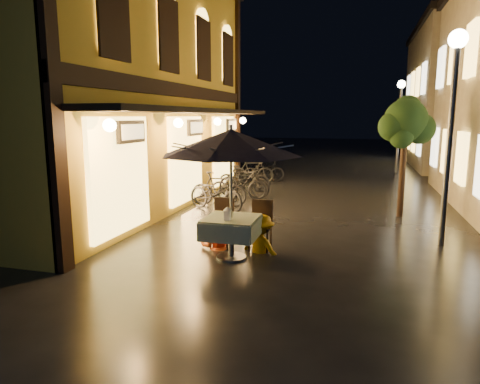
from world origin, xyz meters
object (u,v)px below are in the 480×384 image
(cafe_table, at_px, (231,228))
(person_yellow, at_px, (261,216))
(patio_umbrella, at_px, (231,142))
(person_orange, at_px, (216,214))
(table_lantern, at_px, (227,213))
(bicycle_0, at_px, (216,193))
(streetlamp_near, at_px, (453,100))

(cafe_table, bearing_deg, person_yellow, 51.27)
(patio_umbrella, height_order, person_orange, patio_umbrella)
(cafe_table, relative_size, table_lantern, 3.96)
(cafe_table, xyz_separation_m, table_lantern, (0.00, -0.23, 0.33))
(person_yellow, bearing_deg, table_lantern, 78.70)
(table_lantern, bearing_deg, bicycle_0, 111.64)
(table_lantern, height_order, person_orange, person_orange)
(person_orange, xyz_separation_m, bicycle_0, (-1.12, 3.24, -0.21))
(patio_umbrella, distance_m, person_yellow, 1.60)
(streetlamp_near, bearing_deg, cafe_table, -153.44)
(patio_umbrella, xyz_separation_m, table_lantern, (0.00, -0.23, -1.23))
(person_yellow, bearing_deg, person_orange, 18.39)
(cafe_table, distance_m, person_orange, 0.73)
(patio_umbrella, distance_m, table_lantern, 1.25)
(streetlamp_near, bearing_deg, bicycle_0, 161.56)
(person_orange, height_order, bicycle_0, person_orange)
(cafe_table, height_order, person_yellow, person_yellow)
(patio_umbrella, xyz_separation_m, bicycle_0, (-1.59, 3.79, -1.66))
(person_orange, distance_m, person_yellow, 0.91)
(streetlamp_near, height_order, cafe_table, streetlamp_near)
(streetlamp_near, distance_m, person_yellow, 4.34)
(patio_umbrella, height_order, bicycle_0, patio_umbrella)
(patio_umbrella, height_order, table_lantern, patio_umbrella)
(person_orange, xyz_separation_m, person_yellow, (0.91, 0.00, 0.02))
(cafe_table, distance_m, patio_umbrella, 1.56)
(cafe_table, height_order, patio_umbrella, patio_umbrella)
(streetlamp_near, xyz_separation_m, patio_umbrella, (-3.91, -1.96, -0.77))
(streetlamp_near, distance_m, person_orange, 5.11)
(person_orange, bearing_deg, person_yellow, 168.90)
(bicycle_0, bearing_deg, streetlamp_near, -87.39)
(patio_umbrella, xyz_separation_m, person_yellow, (0.44, 0.55, -1.43))
(cafe_table, distance_m, table_lantern, 0.40)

